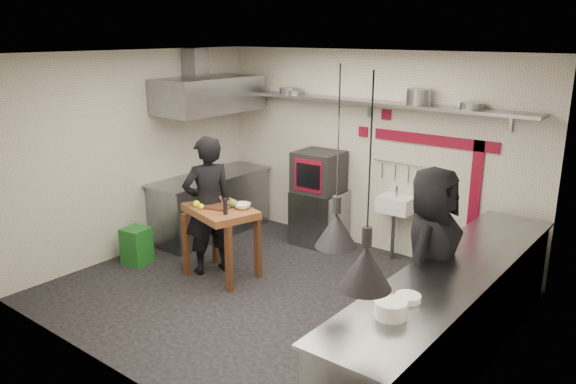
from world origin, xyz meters
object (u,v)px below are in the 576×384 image
Objects in this scene: chef_left at (208,206)px; combi_oven at (319,171)px; oven_stand at (319,217)px; chef_right at (431,255)px; prep_table at (222,242)px; green_bin at (137,246)px.

combi_oven is at bearing -173.24° from chef_left.
chef_left is (-0.52, -1.72, 0.50)m from oven_stand.
combi_oven is 2.87m from chef_right.
chef_right is at bearing 20.64° from prep_table.
combi_oven reaches higher than prep_table.
chef_left reaches higher than oven_stand.
green_bin is at bearing -42.92° from chef_left.
chef_left reaches higher than combi_oven.
green_bin is (-1.49, -2.16, -0.15)m from oven_stand.
oven_stand is 1.26× the size of combi_oven.
chef_left is (-0.23, 0.01, 0.44)m from prep_table.
prep_table is at bearing -101.75° from combi_oven.
chef_right is at bearing -34.86° from combi_oven.
chef_right reaches higher than combi_oven.
prep_table reaches higher than green_bin.
prep_table is (-0.29, -1.73, 0.06)m from oven_stand.
combi_oven is 0.35× the size of chef_left.
chef_right is (2.43, -1.52, -0.19)m from combi_oven.
oven_stand is 2.62m from green_bin.
green_bin is at bearing -127.04° from combi_oven.
green_bin is 0.28× the size of chef_left.
chef_right is (2.70, 0.22, 0.44)m from prep_table.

